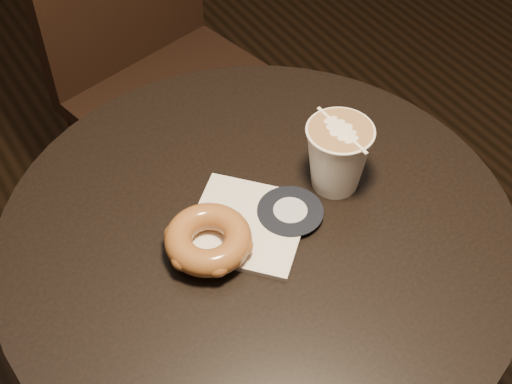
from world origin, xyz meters
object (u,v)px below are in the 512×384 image
Objects in this scene: doughnut at (208,239)px; latte_cup at (337,157)px; chair at (152,41)px; cafe_table at (258,310)px; pastry_bag at (247,224)px.

latte_cup is (0.21, 0.01, 0.03)m from doughnut.
doughnut is at bearing -121.54° from chair.
latte_cup is (0.13, 0.01, 0.25)m from cafe_table.
doughnut is at bearing 147.23° from pastry_bag.
pastry_bag reaches higher than cafe_table.
pastry_bag is 1.43× the size of latte_cup.
cafe_table is 0.72× the size of chair.
cafe_table is 6.68× the size of doughnut.
latte_cup is (0.15, 0.00, 0.05)m from pastry_bag.
cafe_table is at bearing -115.59° from chair.
doughnut is 1.09× the size of latte_cup.
cafe_table is 0.20m from pastry_bag.
latte_cup reaches higher than pastry_bag.
latte_cup is at bearing 2.77° from doughnut.
pastry_bag is 0.15m from latte_cup.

